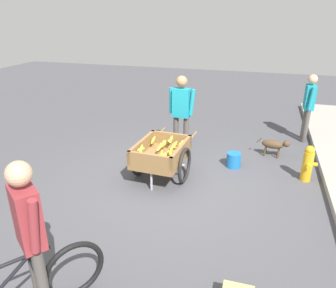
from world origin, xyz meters
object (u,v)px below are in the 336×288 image
(cyclist_person, at_px, (29,228))
(fire_hydrant, at_px, (308,163))
(fruit_cart, at_px, (162,155))
(vendor_person, at_px, (181,108))
(plastic_bucket, at_px, (234,160))
(dog, at_px, (275,145))
(bystander_person, at_px, (309,102))

(cyclist_person, relative_size, fire_hydrant, 2.52)
(fruit_cart, xyz_separation_m, vendor_person, (-1.14, 0.07, 0.56))
(vendor_person, height_order, plastic_bucket, vendor_person)
(dog, bearing_deg, fruit_cart, -52.05)
(vendor_person, bearing_deg, bystander_person, 121.18)
(cyclist_person, height_order, bystander_person, cyclist_person)
(plastic_bucket, bearing_deg, cyclist_person, -21.18)
(bystander_person, bearing_deg, cyclist_person, -26.99)
(fruit_cart, xyz_separation_m, dog, (-1.53, 1.97, -0.17))
(vendor_person, bearing_deg, fruit_cart, -3.28)
(plastic_bucket, bearing_deg, bystander_person, 142.74)
(cyclist_person, distance_m, fire_hydrant, 4.69)
(fruit_cart, height_order, cyclist_person, cyclist_person)
(fruit_cart, height_order, vendor_person, vendor_person)
(vendor_person, xyz_separation_m, dog, (-0.40, 1.90, -0.73))
(vendor_person, bearing_deg, plastic_bucket, 74.33)
(cyclist_person, xyz_separation_m, fire_hydrant, (-3.69, 2.81, -0.68))
(fire_hydrant, bearing_deg, bystander_person, 176.53)
(vendor_person, height_order, dog, vendor_person)
(dog, bearing_deg, plastic_bucket, -46.46)
(fruit_cart, xyz_separation_m, cyclist_person, (3.07, -0.29, 0.58))
(vendor_person, height_order, cyclist_person, cyclist_person)
(plastic_bucket, bearing_deg, vendor_person, -105.67)
(fire_hydrant, xyz_separation_m, plastic_bucket, (-0.19, -1.31, -0.19))
(cyclist_person, xyz_separation_m, bystander_person, (-5.76, 2.93, -0.10))
(cyclist_person, bearing_deg, fire_hydrant, 142.74)
(cyclist_person, relative_size, plastic_bucket, 5.88)
(vendor_person, relative_size, plastic_bucket, 5.80)
(vendor_person, xyz_separation_m, cyclist_person, (4.20, -0.36, 0.02))
(cyclist_person, bearing_deg, plastic_bucket, 158.82)
(fire_hydrant, relative_size, bystander_person, 0.43)
(fire_hydrant, height_order, bystander_person, bystander_person)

